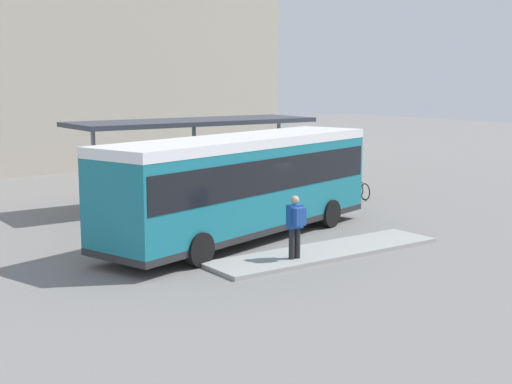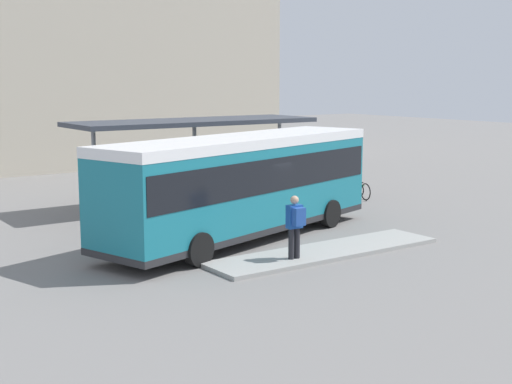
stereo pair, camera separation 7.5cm
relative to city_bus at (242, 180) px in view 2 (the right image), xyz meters
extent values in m
plane|color=slate|center=(-0.01, 0.00, -1.92)|extent=(120.00, 120.00, 0.00)
cube|color=#9E9E99|center=(0.91, -2.99, -1.86)|extent=(7.60, 1.80, 0.12)
cube|color=#197284|center=(-0.01, 0.00, -0.10)|extent=(11.00, 5.45, 2.94)
cube|color=white|center=(-0.01, 0.00, 1.22)|extent=(11.03, 5.47, 0.30)
cube|color=black|center=(-0.01, 0.00, 0.26)|extent=(10.81, 5.42, 1.03)
cube|color=black|center=(5.12, 1.52, 0.26)|extent=(0.73, 2.23, 1.13)
cube|color=#28282B|center=(-0.01, 0.00, -1.47)|extent=(11.02, 5.46, 0.20)
cylinder|color=black|center=(2.84, 2.09, -1.44)|extent=(1.00, 0.54, 0.96)
cylinder|color=black|center=(3.52, -0.21, -1.44)|extent=(1.00, 0.54, 0.96)
cylinder|color=black|center=(-3.54, 0.20, -1.44)|extent=(1.00, 0.54, 0.96)
cylinder|color=black|center=(-2.86, -2.10, -1.44)|extent=(1.00, 0.54, 0.96)
cylinder|color=#232328|center=(-0.58, -3.27, -1.36)|extent=(0.16, 0.16, 0.87)
cylinder|color=#232328|center=(-0.39, -3.28, -1.36)|extent=(0.16, 0.16, 0.87)
cube|color=#194799|center=(-0.49, -3.27, -0.60)|extent=(0.45, 0.26, 0.65)
cube|color=#234CA3|center=(-0.50, -3.49, -0.57)|extent=(0.34, 0.23, 0.49)
sphere|color=tan|center=(-0.49, -3.27, -0.14)|extent=(0.23, 0.23, 0.23)
torus|color=black|center=(8.58, 4.09, -1.56)|extent=(0.17, 0.72, 0.73)
torus|color=black|center=(8.41, 3.13, -1.56)|extent=(0.17, 0.72, 0.73)
cylinder|color=#287F3D|center=(8.50, 3.61, -1.32)|extent=(0.17, 0.76, 0.04)
cylinder|color=#287F3D|center=(8.47, 3.44, -1.38)|extent=(0.04, 0.04, 0.36)
cube|color=black|center=(8.47, 3.44, -1.20)|extent=(0.10, 0.19, 0.04)
cylinder|color=#287F3D|center=(8.56, 4.00, -1.24)|extent=(0.48, 0.11, 0.03)
torus|color=black|center=(8.46, 4.73, -1.58)|extent=(0.15, 0.69, 0.69)
torus|color=black|center=(8.59, 3.81, -1.58)|extent=(0.15, 0.69, 0.69)
cylinder|color=black|center=(8.53, 4.27, -1.35)|extent=(0.14, 0.72, 0.04)
cylinder|color=black|center=(8.55, 4.11, -1.41)|extent=(0.04, 0.04, 0.34)
cube|color=black|center=(8.55, 4.11, -1.24)|extent=(0.10, 0.19, 0.04)
cylinder|color=black|center=(8.47, 4.64, -1.27)|extent=(0.48, 0.10, 0.03)
torus|color=black|center=(8.09, 5.41, -1.57)|extent=(0.08, 0.70, 0.70)
torus|color=black|center=(8.14, 4.46, -1.57)|extent=(0.08, 0.70, 0.70)
cylinder|color=gold|center=(8.11, 4.93, -1.34)|extent=(0.07, 0.74, 0.04)
cylinder|color=gold|center=(8.12, 4.76, -1.40)|extent=(0.04, 0.04, 0.34)
cube|color=black|center=(8.12, 4.76, -1.23)|extent=(0.08, 0.18, 0.04)
cylinder|color=gold|center=(8.10, 5.31, -1.26)|extent=(0.48, 0.06, 0.03)
cube|color=#383D47|center=(2.00, 6.36, 1.45)|extent=(10.08, 3.22, 0.18)
cylinder|color=gray|center=(-2.29, 6.36, -0.28)|extent=(0.16, 0.16, 3.28)
cylinder|color=gray|center=(6.28, 6.36, -0.28)|extent=(0.16, 0.16, 3.28)
cylinder|color=gray|center=(2.00, 6.36, -0.28)|extent=(0.16, 0.16, 3.28)
cylinder|color=slate|center=(0.31, 3.83, -1.67)|extent=(0.82, 0.82, 0.49)
sphere|color=#286B2D|center=(0.31, 3.83, -1.07)|extent=(0.95, 0.95, 0.95)
cube|color=#BCB29E|center=(1.80, 26.62, 6.39)|extent=(28.02, 15.38, 16.61)
camera|label=1|loc=(-12.56, -18.36, 3.15)|focal=50.00mm
camera|label=2|loc=(-12.50, -18.41, 3.15)|focal=50.00mm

